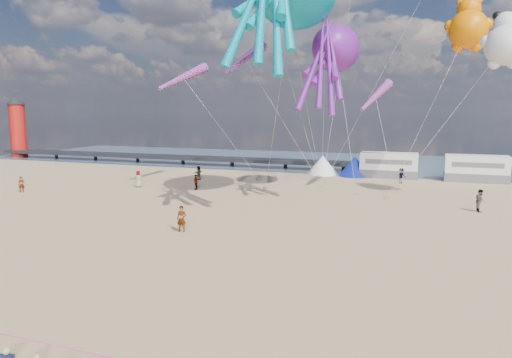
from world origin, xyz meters
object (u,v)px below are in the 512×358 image
object	(u,v)px
beachgoer_3	(196,182)
windsock_left	(183,78)
motorhome_0	(389,165)
beachgoer_5	(22,185)
motorhome_1	(476,169)
beachgoer_2	(401,176)
windsock_right	(245,59)
kite_octopus_purple	(336,48)
sandbag_b	(356,194)
sandbag_d	(395,192)
sandbag_e	(322,187)
kite_panda	(505,45)
standing_person	(182,219)
beachgoer_1	(480,201)
sandbag_c	(387,198)
windsock_mid	(376,96)
sandbag_a	(266,188)
tent_white	(323,165)
kite_teddy_orange	(468,30)
beachgoer_4	(199,173)
lighthouse	(18,131)
tent_blue	(355,166)

from	to	relation	value
beachgoer_3	windsock_left	bearing A→B (deg)	177.11
windsock_left	motorhome_0	bearing A→B (deg)	46.61
windsock_left	beachgoer_5	bearing A→B (deg)	-132.55
motorhome_1	beachgoer_2	xyz separation A→B (m)	(-7.88, -4.17, -0.65)
motorhome_0	motorhome_1	bearing A→B (deg)	0.00
beachgoer_5	windsock_right	distance (m)	25.65
kite_octopus_purple	windsock_right	xyz separation A→B (m)	(-6.05, -7.44, -1.47)
sandbag_b	sandbag_d	world-z (taller)	same
sandbag_b	sandbag_e	bearing A→B (deg)	141.66
sandbag_d	sandbag_e	xyz separation A→B (m)	(-7.30, 0.60, 0.00)
windsock_right	sandbag_d	bearing A→B (deg)	61.35
kite_panda	windsock_right	distance (m)	20.88
beachgoer_2	windsock_left	size ratio (longest dim) A/B	0.22
beachgoer_2	standing_person	bearing A→B (deg)	-143.43
beachgoer_1	beachgoer_2	xyz separation A→B (m)	(-6.49, 12.77, -0.05)
beachgoer_3	sandbag_c	size ratio (longest dim) A/B	3.11
motorhome_1	windsock_mid	size ratio (longest dim) A/B	1.06
motorhome_0	sandbag_a	world-z (taller)	motorhome_0
beachgoer_2	kite_panda	bearing A→B (deg)	-79.48
sandbag_e	windsock_left	distance (m)	18.38
sandbag_d	windsock_left	bearing A→B (deg)	-172.75
tent_white	kite_teddy_orange	size ratio (longest dim) A/B	0.65
beachgoer_4	sandbag_a	bearing A→B (deg)	79.06
lighthouse	sandbag_b	bearing A→B (deg)	-16.05
sandbag_d	kite_panda	world-z (taller)	kite_panda
sandbag_c	kite_octopus_purple	distance (m)	14.48
standing_person	kite_panda	xyz separation A→B (m)	(20.63, 16.19, 12.27)
beachgoer_2	kite_octopus_purple	world-z (taller)	kite_octopus_purple
sandbag_a	windsock_mid	bearing A→B (deg)	15.24
standing_person	windsock_right	distance (m)	14.77
motorhome_0	beachgoer_4	world-z (taller)	motorhome_0
lighthouse	tent_blue	xyz separation A→B (m)	(58.00, -4.00, -3.30)
beachgoer_4	windsock_left	xyz separation A→B (m)	(0.47, -4.04, 10.55)
beachgoer_1	kite_panda	size ratio (longest dim) A/B	0.33
lighthouse	sandbag_c	bearing A→B (deg)	-16.14
standing_person	windsock_left	xyz separation A→B (m)	(-8.90, 16.89, 10.47)
standing_person	sandbag_d	world-z (taller)	standing_person
sandbag_e	standing_person	bearing A→B (deg)	-104.57
lighthouse	sandbag_d	world-z (taller)	lighthouse
beachgoer_4	sandbag_d	xyz separation A→B (m)	(21.91, -1.31, -0.70)
sandbag_e	kite_octopus_purple	bearing A→B (deg)	-63.08
tent_blue	standing_person	size ratio (longest dim) A/B	2.28
beachgoer_2	sandbag_c	distance (m)	10.07
sandbag_d	windsock_right	world-z (taller)	windsock_right
lighthouse	motorhome_1	world-z (taller)	lighthouse
standing_person	sandbag_a	xyz separation A→B (m)	(-0.01, 17.49, -0.77)
beachgoer_4	standing_person	bearing A→B (deg)	33.36
lighthouse	sandbag_b	distance (m)	62.53
sandbag_c	kite_octopus_purple	bearing A→B (deg)	171.72
standing_person	windsock_mid	size ratio (longest dim) A/B	0.28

